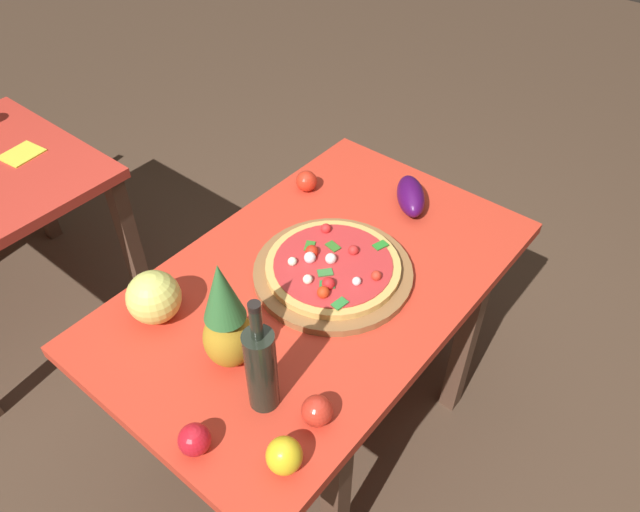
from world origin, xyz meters
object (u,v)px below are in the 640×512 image
(display_table, at_px, (318,299))
(tomato_at_corner, at_px, (317,411))
(melon, at_px, (154,297))
(tomato_beside_pepper, at_px, (306,181))
(eggplant, at_px, (411,196))
(pizza, at_px, (332,266))
(wine_bottle, at_px, (261,368))
(pizza_board, at_px, (333,272))
(pineapple_left, at_px, (226,321))
(bell_pepper, at_px, (284,456))
(napkin_folded, at_px, (22,154))
(tomato_by_bottle, at_px, (194,440))

(display_table, relative_size, tomato_at_corner, 17.39)
(melon, xyz_separation_m, tomato_beside_pepper, (0.71, 0.06, -0.04))
(display_table, bearing_deg, eggplant, -2.62)
(pizza, height_order, tomato_beside_pepper, pizza)
(pizza, xyz_separation_m, wine_bottle, (-0.45, -0.14, 0.09))
(pizza_board, bearing_deg, pineapple_left, 178.27)
(pineapple_left, distance_m, tomato_beside_pepper, 0.77)
(pizza, height_order, eggplant, eggplant)
(pizza_board, relative_size, eggplant, 2.39)
(wine_bottle, distance_m, bell_pepper, 0.20)
(pineapple_left, bearing_deg, eggplant, -0.60)
(pizza, relative_size, pineapple_left, 1.17)
(pizza_board, distance_m, eggplant, 0.43)
(display_table, distance_m, pineapple_left, 0.44)
(pineapple_left, bearing_deg, display_table, 1.96)
(pizza_board, bearing_deg, eggplant, 0.49)
(pizza, relative_size, tomato_beside_pepper, 5.45)
(pizza_board, xyz_separation_m, pineapple_left, (-0.41, 0.01, 0.14))
(pineapple_left, distance_m, napkin_folded, 1.32)
(tomato_by_bottle, bearing_deg, bell_pepper, -61.94)
(display_table, height_order, bell_pepper, bell_pepper)
(wine_bottle, distance_m, melon, 0.43)
(pizza_board, distance_m, bell_pepper, 0.62)
(tomato_by_bottle, bearing_deg, wine_bottle, -9.72)
(wine_bottle, bearing_deg, pineapple_left, 75.88)
(melon, height_order, tomato_by_bottle, melon)
(melon, height_order, tomato_beside_pepper, melon)
(melon, relative_size, tomato_at_corner, 1.96)
(eggplant, distance_m, tomato_at_corner, 0.88)
(pineapple_left, height_order, tomato_at_corner, pineapple_left)
(bell_pepper, relative_size, tomato_by_bottle, 1.21)
(pizza_board, distance_m, tomato_at_corner, 0.49)
(display_table, distance_m, bell_pepper, 0.61)
(tomato_at_corner, relative_size, napkin_folded, 0.55)
(pizza_board, xyz_separation_m, pizza, (-0.00, 0.00, 0.03))
(tomato_at_corner, bearing_deg, pizza_board, 33.95)
(bell_pepper, bearing_deg, melon, 79.17)
(eggplant, bearing_deg, melon, 162.17)
(tomato_beside_pepper, height_order, napkin_folded, tomato_beside_pepper)
(tomato_by_bottle, distance_m, napkin_folded, 1.48)
(eggplant, bearing_deg, wine_bottle, -170.63)
(tomato_at_corner, bearing_deg, wine_bottle, 106.41)
(melon, distance_m, eggplant, 0.90)
(tomato_beside_pepper, bearing_deg, tomato_at_corner, -138.21)
(tomato_at_corner, bearing_deg, tomato_by_bottle, 144.35)
(tomato_by_bottle, height_order, napkin_folded, tomato_by_bottle)
(eggplant, xyz_separation_m, napkin_folded, (-0.67, 1.31, -0.04))
(bell_pepper, relative_size, tomato_at_corner, 1.20)
(pizza, bearing_deg, tomato_at_corner, -145.88)
(eggplant, height_order, tomato_by_bottle, eggplant)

